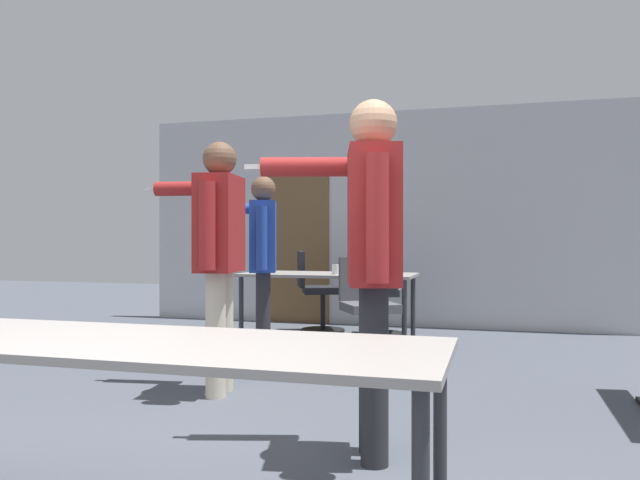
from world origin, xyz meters
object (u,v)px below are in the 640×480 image
at_px(person_right_polo, 370,241).
at_px(office_chair_side_rolled, 316,293).
at_px(office_chair_mid_tucked, 367,310).
at_px(drink_cup, 336,269).
at_px(person_left_plaid, 218,242).
at_px(person_near_casual, 262,249).
at_px(office_chair_near_pushed, 381,296).

height_order(person_right_polo, office_chair_side_rolled, person_right_polo).
height_order(office_chair_mid_tucked, drink_cup, office_chair_mid_tucked).
height_order(person_left_plaid, office_chair_mid_tucked, person_left_plaid).
height_order(person_left_plaid, office_chair_side_rolled, person_left_plaid).
relative_size(person_near_casual, person_right_polo, 0.92).
xyz_separation_m(person_right_polo, office_chair_near_pushed, (-0.64, 3.90, -0.64)).
xyz_separation_m(person_near_casual, office_chair_near_pushed, (0.78, 1.73, -0.56)).
bearing_deg(office_chair_side_rolled, office_chair_mid_tucked, 11.36).
height_order(person_near_casual, person_left_plaid, person_left_plaid).
relative_size(person_near_casual, office_chair_mid_tucked, 1.79).
bearing_deg(person_left_plaid, person_near_casual, -2.40).
height_order(person_right_polo, office_chair_near_pushed, person_right_polo).
xyz_separation_m(person_left_plaid, office_chair_side_rolled, (-0.14, 3.04, -0.63)).
height_order(person_left_plaid, person_right_polo, person_right_polo).
height_order(person_near_casual, office_chair_mid_tucked, person_near_casual).
xyz_separation_m(person_near_casual, person_left_plaid, (0.12, -1.17, 0.07)).
xyz_separation_m(person_right_polo, drink_cup, (-0.97, 3.10, -0.30)).
height_order(office_chair_mid_tucked, office_chair_near_pushed, office_chair_near_pushed).
relative_size(person_near_casual, office_chair_side_rolled, 1.74).
relative_size(person_near_casual, drink_cup, 17.16).
distance_m(person_left_plaid, person_right_polo, 1.64).
relative_size(office_chair_side_rolled, office_chair_near_pushed, 1.00).
xyz_separation_m(person_near_casual, person_right_polo, (1.42, -2.16, 0.08)).
relative_size(office_chair_mid_tucked, office_chair_side_rolled, 0.97).
distance_m(person_near_casual, person_right_polo, 2.59).
xyz_separation_m(office_chair_near_pushed, drink_cup, (-0.32, -0.79, 0.34)).
bearing_deg(person_near_casual, office_chair_mid_tucked, -78.51).
height_order(office_chair_side_rolled, office_chair_near_pushed, office_chair_near_pushed).
bearing_deg(office_chair_mid_tucked, drink_cup, -77.41).
height_order(person_near_casual, drink_cup, person_near_casual).
bearing_deg(drink_cup, office_chair_near_pushed, 67.80).
bearing_deg(office_chair_side_rolled, person_near_casual, -20.84).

